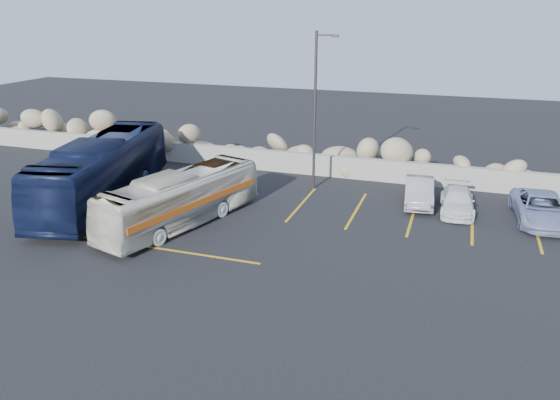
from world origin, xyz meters
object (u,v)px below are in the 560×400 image
(car_b, at_px, (419,192))
(lamppost, at_px, (316,107))
(vintage_bus, at_px, (181,199))
(tour_coach, at_px, (103,170))
(car_c, at_px, (457,201))
(car_d, at_px, (541,208))

(car_b, bearing_deg, lamppost, 167.61)
(vintage_bus, relative_size, car_b, 2.23)
(lamppost, height_order, car_b, lamppost)
(tour_coach, relative_size, car_c, 3.09)
(lamppost, distance_m, car_b, 6.58)
(tour_coach, relative_size, car_b, 2.97)
(lamppost, xyz_separation_m, car_d, (10.75, -1.33, -3.66))
(lamppost, xyz_separation_m, vintage_bus, (-4.22, -6.66, -3.12))
(tour_coach, distance_m, car_b, 15.40)
(lamppost, distance_m, vintage_bus, 8.48)
(vintage_bus, height_order, car_b, vintage_bus)
(tour_coach, bearing_deg, car_c, 1.58)
(vintage_bus, relative_size, car_d, 1.86)
(lamppost, distance_m, car_d, 11.44)
(car_b, distance_m, car_d, 5.38)
(vintage_bus, bearing_deg, car_b, 48.31)
(car_c, height_order, car_d, car_d)
(tour_coach, bearing_deg, car_b, 5.13)
(vintage_bus, bearing_deg, car_d, 35.94)
(lamppost, xyz_separation_m, car_c, (7.22, -1.20, -3.77))
(lamppost, bearing_deg, car_b, -6.81)
(vintage_bus, relative_size, tour_coach, 0.75)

